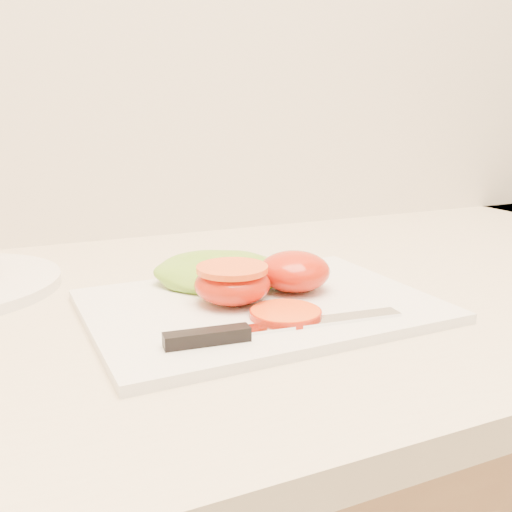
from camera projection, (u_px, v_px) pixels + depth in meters
name	position (u px, v px, depth m)	size (l,w,h in m)	color
cutting_board	(260.00, 306.00, 0.58)	(0.34, 0.25, 0.01)	white
tomato_half_dome	(294.00, 271.00, 0.61)	(0.08, 0.08, 0.04)	red
tomato_half_cut	(232.00, 282.00, 0.57)	(0.08, 0.08, 0.04)	red
tomato_slice_0	(286.00, 313.00, 0.53)	(0.07, 0.07, 0.01)	orange
lettuce_leaf_0	(221.00, 272.00, 0.63)	(0.15, 0.10, 0.03)	#5EA02A
knife	(256.00, 330.00, 0.49)	(0.23, 0.03, 0.01)	silver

